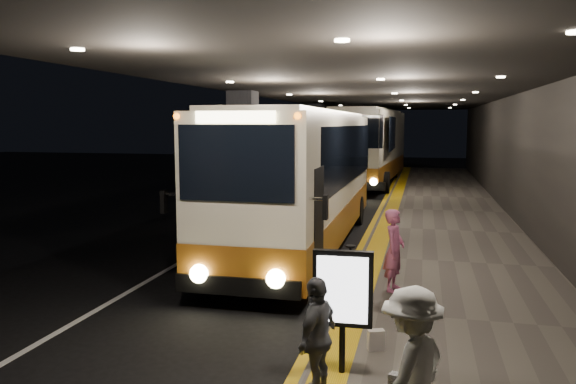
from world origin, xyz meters
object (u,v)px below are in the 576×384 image
at_px(coach_main, 304,185).
at_px(info_sign, 343,291).
at_px(stanchion_post, 350,276).
at_px(passenger_waiting_grey, 318,337).
at_px(bag_plain, 376,340).
at_px(passenger_boarding, 394,250).
at_px(coach_third, 380,144).
at_px(coach_second, 370,150).
at_px(passenger_waiting_white, 411,371).

relative_size(coach_main, info_sign, 7.11).
bearing_deg(stanchion_post, info_sign, -84.83).
distance_m(coach_main, info_sign, 8.28).
distance_m(passenger_waiting_grey, info_sign, 0.81).
xyz_separation_m(bag_plain, info_sign, (-0.37, -0.88, 0.96)).
height_order(coach_main, bag_plain, coach_main).
height_order(passenger_boarding, info_sign, info_sign).
distance_m(bag_plain, stanchion_post, 2.02).
distance_m(coach_third, bag_plain, 35.05).
relative_size(coach_main, stanchion_post, 10.71).
relative_size(passenger_boarding, passenger_waiting_grey, 1.09).
bearing_deg(coach_main, passenger_waiting_grey, -77.47).
bearing_deg(coach_second, info_sign, -82.48).
relative_size(coach_main, coach_second, 0.90).
xyz_separation_m(coach_main, bag_plain, (2.57, -7.09, -1.45)).
bearing_deg(passenger_waiting_grey, info_sign, 179.01).
bearing_deg(info_sign, passenger_waiting_grey, -108.79).
height_order(info_sign, stanchion_post, info_sign).
relative_size(passenger_waiting_grey, info_sign, 0.90).
distance_m(coach_third, info_sign, 35.88).
bearing_deg(passenger_boarding, coach_third, 17.45).
distance_m(passenger_waiting_white, stanchion_post, 4.52).
relative_size(passenger_boarding, bag_plain, 5.48).
xyz_separation_m(coach_third, bag_plain, (2.62, -34.92, -1.55)).
xyz_separation_m(coach_second, coach_third, (-0.27, 11.08, -0.10)).
distance_m(coach_main, passenger_waiting_white, 10.09).
bearing_deg(info_sign, coach_main, 102.88).
height_order(passenger_boarding, stanchion_post, passenger_boarding).
distance_m(passenger_boarding, passenger_waiting_white, 5.52).
distance_m(passenger_boarding, passenger_waiting_grey, 4.64).
distance_m(passenger_boarding, bag_plain, 3.09).
relative_size(passenger_boarding, info_sign, 0.98).
bearing_deg(bag_plain, coach_third, 94.28).
xyz_separation_m(info_sign, stanchion_post, (-0.25, 2.76, -0.56)).
height_order(passenger_waiting_white, stanchion_post, passenger_waiting_white).
bearing_deg(stanchion_post, coach_main, 110.52).
height_order(coach_main, stanchion_post, coach_main).
bearing_deg(info_sign, coach_second, 92.02).
relative_size(coach_second, passenger_waiting_grey, 8.85).
height_order(coach_main, passenger_boarding, coach_main).
distance_m(passenger_waiting_white, passenger_waiting_grey, 1.44).
distance_m(passenger_waiting_white, bag_plain, 2.63).
bearing_deg(passenger_waiting_white, coach_main, -135.24).
distance_m(coach_second, info_sign, 24.82).
relative_size(coach_second, coach_third, 1.06).
xyz_separation_m(coach_second, passenger_boarding, (2.44, -20.82, -0.99)).
bearing_deg(passenger_boarding, passenger_waiting_grey, -175.65).
xyz_separation_m(coach_second, passenger_waiting_grey, (1.77, -25.41, -1.06)).
xyz_separation_m(coach_third, passenger_waiting_grey, (2.04, -36.49, -0.96)).
bearing_deg(passenger_waiting_white, coach_second, -146.98).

